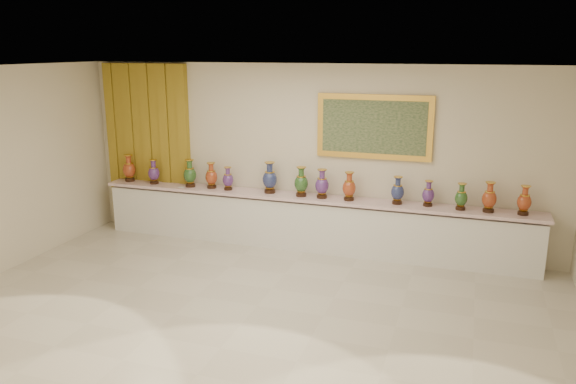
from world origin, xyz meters
name	(u,v)px	position (x,y,z in m)	size (l,w,h in m)	color
ground	(257,306)	(0.00, 0.00, 0.00)	(8.00, 8.00, 0.00)	beige
room	(181,145)	(-2.38, 2.44, 1.59)	(8.00, 8.00, 8.00)	beige
counter	(307,223)	(0.00, 2.27, 0.44)	(7.28, 0.48, 0.90)	white
vase_0	(129,169)	(-3.34, 2.26, 1.12)	(0.26, 0.26, 0.48)	#321B0E
vase_1	(154,173)	(-2.82, 2.23, 1.09)	(0.21, 0.21, 0.43)	#321B0E
vase_2	(190,175)	(-2.11, 2.23, 1.11)	(0.23, 0.23, 0.48)	#321B0E
vase_3	(211,177)	(-1.71, 2.26, 1.10)	(0.22, 0.22, 0.45)	#321B0E
vase_4	(228,180)	(-1.39, 2.23, 1.08)	(0.20, 0.20, 0.39)	#321B0E
vase_5	(270,179)	(-0.66, 2.27, 1.13)	(0.25, 0.25, 0.52)	#321B0E
vase_6	(301,183)	(-0.10, 2.23, 1.12)	(0.28, 0.28, 0.48)	#321B0E
vase_7	(322,185)	(0.25, 2.23, 1.11)	(0.24, 0.24, 0.47)	#321B0E
vase_8	(349,188)	(0.69, 2.23, 1.10)	(0.23, 0.23, 0.46)	#321B0E
vase_9	(398,192)	(1.44, 2.25, 1.09)	(0.20, 0.20, 0.43)	#321B0E
vase_10	(428,195)	(1.90, 2.28, 1.08)	(0.20, 0.20, 0.40)	#321B0E
vase_11	(461,198)	(2.38, 2.23, 1.08)	(0.23, 0.23, 0.40)	#321B0E
vase_12	(489,199)	(2.77, 2.23, 1.10)	(0.25, 0.25, 0.45)	#321B0E
vase_13	(524,202)	(3.25, 2.24, 1.09)	(0.23, 0.23, 0.43)	#321B0E
label_card	(181,187)	(-2.23, 2.13, 0.90)	(0.10, 0.06, 0.00)	white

